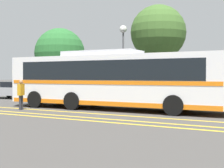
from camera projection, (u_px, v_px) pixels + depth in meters
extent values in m
plane|color=#423F3D|center=(136.00, 110.00, 17.19)|extent=(220.00, 220.00, 0.00)
cube|color=gold|center=(91.00, 113.00, 15.81)|extent=(32.58, 0.20, 0.01)
cube|color=gold|center=(75.00, 117.00, 14.56)|extent=(32.58, 0.20, 0.01)
cube|color=gold|center=(65.00, 119.00, 13.84)|extent=(32.58, 0.20, 0.01)
cube|color=#99999E|center=(148.00, 101.00, 22.65)|extent=(40.58, 0.36, 0.15)
cube|color=white|center=(112.00, 80.00, 17.70)|extent=(12.66, 2.96, 2.73)
cube|color=black|center=(112.00, 71.00, 17.69)|extent=(10.90, 2.95, 1.07)
cube|color=orange|center=(112.00, 82.00, 17.70)|extent=(12.41, 2.99, 0.20)
cube|color=orange|center=(112.00, 102.00, 17.73)|extent=(12.41, 2.98, 0.24)
cube|color=silver|center=(102.00, 54.00, 17.94)|extent=(4.47, 2.19, 0.28)
cylinder|color=black|center=(186.00, 102.00, 17.09)|extent=(1.01, 0.31, 1.00)
cylinder|color=black|center=(173.00, 105.00, 14.89)|extent=(1.01, 0.31, 1.00)
cylinder|color=black|center=(94.00, 98.00, 19.68)|extent=(1.01, 0.31, 1.00)
cylinder|color=black|center=(72.00, 101.00, 17.47)|extent=(1.01, 0.31, 1.00)
cylinder|color=black|center=(60.00, 97.00, 20.85)|extent=(1.01, 0.31, 1.00)
cylinder|color=black|center=(35.00, 99.00, 18.65)|extent=(1.01, 0.31, 1.00)
cube|color=#9E9EA3|center=(15.00, 91.00, 26.03)|extent=(4.96, 2.04, 0.66)
cube|color=black|center=(16.00, 84.00, 25.97)|extent=(2.12, 1.69, 0.46)
cylinder|color=black|center=(9.00, 94.00, 27.48)|extent=(0.61, 0.23, 0.60)
cylinder|color=black|center=(22.00, 96.00, 24.61)|extent=(0.61, 0.23, 0.60)
cylinder|color=black|center=(36.00, 95.00, 26.16)|extent=(0.61, 0.23, 0.60)
cube|color=black|center=(92.00, 93.00, 22.85)|extent=(4.88, 1.88, 0.66)
cube|color=black|center=(91.00, 85.00, 22.89)|extent=(2.07, 1.61, 0.58)
cylinder|color=black|center=(116.00, 98.00, 22.85)|extent=(0.60, 0.21, 0.60)
cylinder|color=black|center=(104.00, 99.00, 21.38)|extent=(0.60, 0.21, 0.60)
cylinder|color=black|center=(82.00, 96.00, 24.33)|extent=(0.60, 0.21, 0.60)
cylinder|color=black|center=(69.00, 98.00, 22.86)|extent=(0.60, 0.21, 0.60)
cube|color=black|center=(167.00, 97.00, 19.59)|extent=(4.34, 1.99, 0.52)
cube|color=black|center=(166.00, 89.00, 19.62)|extent=(1.87, 1.65, 0.48)
cylinder|color=black|center=(191.00, 101.00, 19.80)|extent=(0.61, 0.23, 0.60)
cylinder|color=black|center=(186.00, 103.00, 18.27)|extent=(0.61, 0.23, 0.60)
cylinder|color=black|center=(152.00, 100.00, 20.93)|extent=(0.61, 0.23, 0.60)
cylinder|color=black|center=(143.00, 102.00, 19.40)|extent=(0.61, 0.23, 0.60)
cylinder|color=#2D2D33|center=(20.00, 103.00, 17.45)|extent=(0.14, 0.14, 0.81)
cylinder|color=#2D2D33|center=(22.00, 102.00, 17.61)|extent=(0.14, 0.14, 0.81)
cube|color=orange|center=(21.00, 90.00, 17.51)|extent=(0.31, 0.46, 0.64)
sphere|color=#9E704C|center=(21.00, 82.00, 17.50)|extent=(0.22, 0.22, 0.22)
cylinder|color=#59595E|center=(123.00, 66.00, 25.12)|extent=(0.14, 0.14, 5.38)
sphere|color=silver|center=(123.00, 29.00, 25.05)|extent=(0.58, 0.58, 0.58)
cylinder|color=#513823|center=(60.00, 84.00, 30.56)|extent=(0.28, 0.28, 2.29)
sphere|color=#28662D|center=(60.00, 53.00, 30.48)|extent=(4.88, 4.88, 4.88)
cylinder|color=#513823|center=(158.00, 76.00, 25.70)|extent=(0.28, 0.28, 3.76)
sphere|color=#3D6028|center=(158.00, 33.00, 25.60)|extent=(4.54, 4.54, 4.54)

